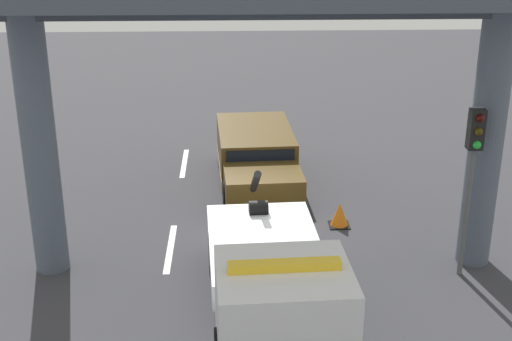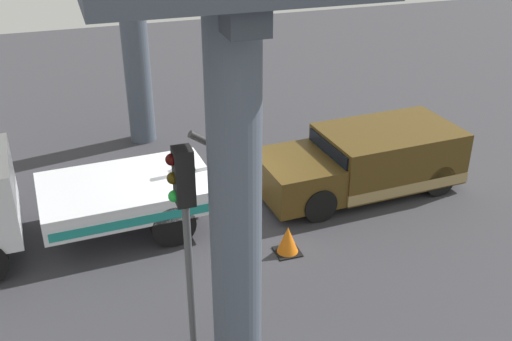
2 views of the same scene
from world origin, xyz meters
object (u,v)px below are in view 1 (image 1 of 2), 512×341
object	(u,v)px
tow_truck_white	(274,284)
traffic_light_near	(473,156)
traffic_cone_orange	(340,215)
towed_van_green	(257,160)

from	to	relation	value
tow_truck_white	traffic_light_near	world-z (taller)	traffic_light_near
tow_truck_white	traffic_cone_orange	size ratio (longest dim) A/B	11.35
traffic_light_near	traffic_cone_orange	world-z (taller)	traffic_light_near
towed_van_green	traffic_light_near	bearing A→B (deg)	38.47
traffic_light_near	traffic_cone_orange	xyz separation A→B (m)	(-2.67, -2.41, -2.59)
traffic_light_near	traffic_cone_orange	distance (m)	4.43
tow_truck_white	traffic_light_near	xyz separation A→B (m)	(-2.36, 4.45, 1.70)
tow_truck_white	towed_van_green	world-z (taller)	tow_truck_white
traffic_light_near	tow_truck_white	bearing A→B (deg)	-62.05
towed_van_green	traffic_cone_orange	xyz separation A→B (m)	(2.99, 2.08, -0.47)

